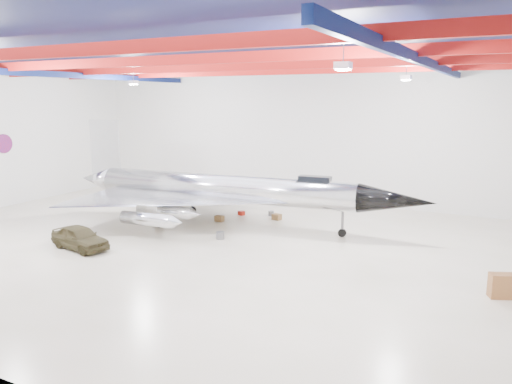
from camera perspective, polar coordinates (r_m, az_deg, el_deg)
The scene contains 15 objects.
floor at distance 29.86m, azimuth -5.87°, elevation -5.98°, with size 40.00×40.00×0.00m, color #BAB294.
wall_back at distance 42.10m, azimuth 5.17°, elevation 6.51°, with size 40.00×40.00×0.00m, color silver.
ceiling at distance 28.72m, azimuth -6.30°, elevation 15.55°, with size 40.00×40.00×0.00m, color #0A0F38.
ceiling_structure at distance 28.67m, azimuth -6.27°, elevation 14.20°, with size 39.50×29.50×1.08m.
wall_roundel at distance 44.17m, azimuth -26.88°, elevation 4.95°, with size 1.50×1.50×0.10m, color #B21414.
jet_aircraft at distance 33.82m, azimuth -3.88°, elevation 0.02°, with size 25.59×15.85×6.98m.
jeep at distance 30.41m, azimuth -19.48°, elevation -4.92°, with size 1.60×3.98×1.36m, color #3E371F.
desk at distance 24.44m, azimuth 26.43°, elevation -9.59°, with size 1.17×0.59×1.08m, color brown.
crate_ply at distance 34.64m, azimuth -11.04°, elevation -3.47°, with size 0.52×0.42×0.36m, color olive.
toolbox_red at distance 36.96m, azimuth -1.68°, elevation -2.42°, with size 0.45×0.36×0.31m, color #A21C10.
engine_drum at distance 30.84m, azimuth -4.11°, elevation -4.97°, with size 0.50×0.50×0.45m, color #59595B.
parts_bin at distance 35.57m, azimuth 2.39°, elevation -2.86°, with size 0.60×0.48×0.42m, color olive.
crate_small at distance 36.53m, azimuth -7.87°, elevation -2.73°, with size 0.34×0.27×0.23m, color #59595B.
oil_barrel at distance 35.19m, azimuth -4.21°, elevation -3.04°, with size 0.57×0.46×0.40m, color olive.
spares_box at distance 36.72m, azimuth 1.73°, elevation -2.47°, with size 0.40×0.40×0.36m, color #59595B.
Camera 1 is at (15.61, -23.98, 8.54)m, focal length 35.00 mm.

